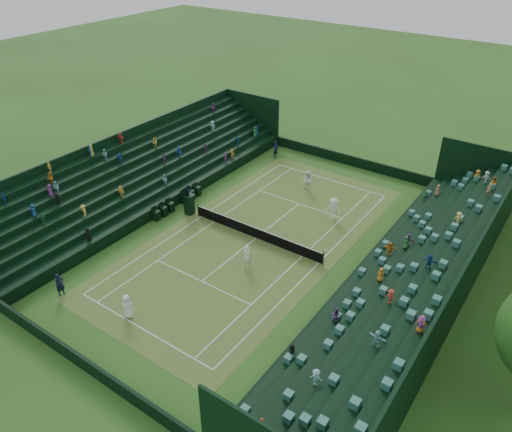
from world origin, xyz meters
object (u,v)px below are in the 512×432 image
(umpire_chair, at_px, (189,202))
(player_near_west, at_px, (127,306))
(player_far_west, at_px, (308,181))
(player_far_east, at_px, (333,209))
(player_near_east, at_px, (247,256))
(tennis_net, at_px, (256,232))

(umpire_chair, distance_m, player_near_west, 12.56)
(umpire_chair, xyz_separation_m, player_far_west, (5.93, 9.11, -0.19))
(player_far_east, bearing_deg, player_near_west, -118.18)
(player_near_west, xyz_separation_m, player_near_east, (3.00, 8.31, 0.07))
(player_near_east, relative_size, player_far_west, 0.97)
(tennis_net, relative_size, player_near_west, 6.97)
(player_near_west, relative_size, player_near_east, 0.92)
(umpire_chair, relative_size, player_far_west, 1.40)
(player_near_east, relative_size, player_far_east, 0.94)
(umpire_chair, height_order, player_near_west, umpire_chair)
(player_far_west, bearing_deg, player_near_east, -64.92)
(player_far_west, xyz_separation_m, player_far_east, (4.17, -3.07, 0.03))
(player_far_east, bearing_deg, player_far_west, 131.27)
(player_far_east, bearing_deg, tennis_net, -133.10)
(umpire_chair, bearing_deg, player_far_west, 56.95)
(player_near_west, bearing_deg, tennis_net, -114.45)
(player_near_east, bearing_deg, player_near_west, 42.19)
(tennis_net, xyz_separation_m, player_far_east, (3.49, 5.88, 0.44))
(player_near_west, height_order, player_far_east, player_far_east)
(umpire_chair, relative_size, player_near_west, 1.56)
(player_near_west, xyz_separation_m, player_far_east, (4.94, 17.49, 0.13))
(player_near_east, height_order, player_far_west, player_far_west)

